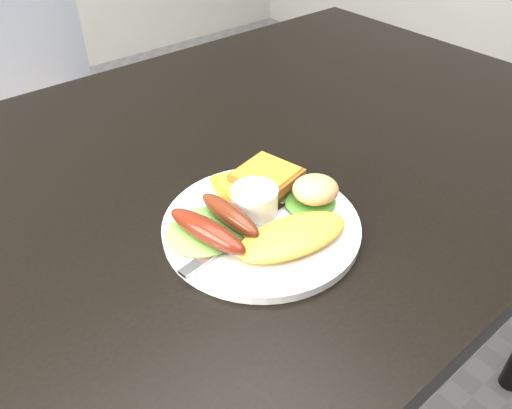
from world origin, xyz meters
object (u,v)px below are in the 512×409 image
(dining_table, at_px, (254,158))
(plate, at_px, (261,226))
(person, at_px, (1,52))
(dining_chair, at_px, (67,137))

(dining_table, height_order, plate, plate)
(dining_table, bearing_deg, person, 101.42)
(person, relative_size, plate, 6.11)
(plate, bearing_deg, person, 92.22)
(person, xyz_separation_m, plate, (0.03, -0.88, 0.04))
(dining_chair, xyz_separation_m, person, (-0.10, -0.02, 0.27))
(person, bearing_deg, dining_chair, -154.60)
(person, distance_m, plate, 0.88)
(dining_table, relative_size, plate, 5.12)
(person, bearing_deg, plate, 107.18)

